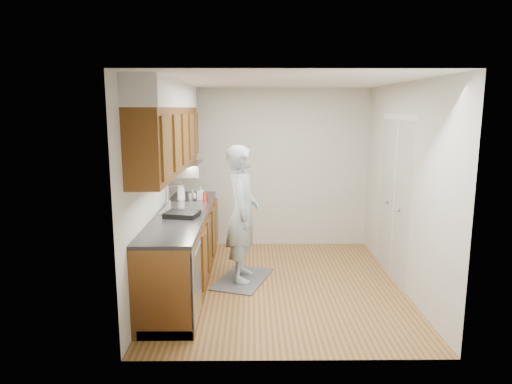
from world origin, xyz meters
TOP-DOWN VIEW (x-y plane):
  - floor at (0.00, 0.00)m, footprint 3.50×3.50m
  - ceiling at (0.00, 0.00)m, footprint 3.50×3.50m
  - wall_left at (-1.50, 0.00)m, footprint 0.02×3.50m
  - wall_right at (1.50, 0.00)m, footprint 0.02×3.50m
  - wall_back at (0.00, 1.75)m, footprint 3.00×0.02m
  - counter at (-1.20, -0.00)m, footprint 0.64×2.80m
  - upper_cabinets at (-1.33, 0.05)m, footprint 0.47×2.80m
  - closet_door at (1.49, 0.30)m, footprint 0.02×1.22m
  - floor_mat at (-0.47, 0.17)m, footprint 0.83×1.07m
  - person at (-0.47, 0.17)m, footprint 0.49×0.71m
  - soap_bottle_a at (-1.31, 0.65)m, footprint 0.13×0.13m
  - soap_bottle_b at (-1.06, 0.77)m, footprint 0.10×0.10m
  - soap_bottle_c at (-1.17, 0.76)m, footprint 0.15×0.15m
  - soda_can at (-0.97, 0.59)m, footprint 0.08×0.08m
  - steel_can at (-1.17, 0.64)m, footprint 0.07×0.07m
  - dish_rack at (-1.16, -0.23)m, footprint 0.43×0.38m

SIDE VIEW (x-z plane):
  - floor at x=0.00m, z-range 0.00..0.00m
  - floor_mat at x=-0.47m, z-range 0.00..0.02m
  - counter at x=-1.20m, z-range -0.16..1.14m
  - dish_rack at x=-1.16m, z-range 0.94..1.00m
  - person at x=-0.47m, z-range 0.02..1.97m
  - steel_can at x=-1.17m, z-range 0.94..1.06m
  - soda_can at x=-0.97m, z-range 0.94..1.07m
  - soap_bottle_c at x=-1.17m, z-range 0.94..1.09m
  - closet_door at x=1.49m, z-range 0.00..2.05m
  - soap_bottle_b at x=-1.06m, z-range 0.94..1.13m
  - soap_bottle_a at x=-1.31m, z-range 0.94..1.23m
  - wall_left at x=-1.50m, z-range 0.00..2.50m
  - wall_right at x=1.50m, z-range 0.00..2.50m
  - wall_back at x=0.00m, z-range 0.00..2.50m
  - upper_cabinets at x=-1.33m, z-range 1.34..2.55m
  - ceiling at x=0.00m, z-range 2.50..2.50m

